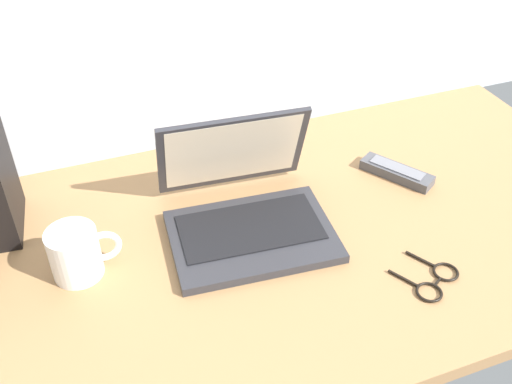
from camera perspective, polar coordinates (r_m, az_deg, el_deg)
name	(u,v)px	position (r m, az deg, el deg)	size (l,w,h in m)	color
desk	(259,246)	(1.16, 0.25, -5.23)	(1.60, 0.76, 0.03)	#A87A4C
laptop	(245,206)	(1.16, -1.04, -1.36)	(0.33, 0.32, 0.21)	#2D2D33
coffee_mug	(76,252)	(1.10, -16.86, -5.57)	(0.13, 0.09, 0.10)	white
remote_control_near	(397,172)	(1.34, 13.35, 1.88)	(0.12, 0.16, 0.02)	#4C4C51
eyeglasses	(436,281)	(1.11, 16.85, -8.16)	(0.13, 0.13, 0.01)	black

